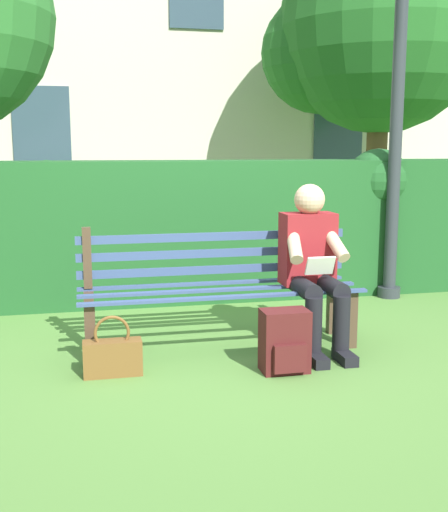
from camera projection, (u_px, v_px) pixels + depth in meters
name	position (u px, v px, depth m)	size (l,w,h in m)	color
ground	(221.00, 348.00, 4.59)	(60.00, 60.00, 0.00)	#517F38
park_bench	(218.00, 284.00, 4.60)	(2.00, 0.52, 0.87)	#4C3828
person_seated	(313.00, 263.00, 4.52)	(0.44, 0.73, 1.17)	maroon
hedge_backdrop	(208.00, 226.00, 6.06)	(5.71, 0.75, 1.41)	#1E5123
building_facade	(184.00, 51.00, 11.82)	(10.12, 2.80, 6.34)	beige
backpack	(285.00, 342.00, 4.08)	(0.30, 0.27, 0.41)	#4C1919
handbag	(113.00, 356.00, 4.02)	(0.37, 0.13, 0.39)	brown
tree_far	(370.00, 34.00, 9.15)	(3.10, 2.95, 4.56)	brown
lamp_post	(398.00, 93.00, 5.82)	(0.24, 0.24, 3.51)	#2D3338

